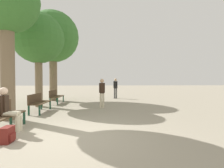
{
  "coord_description": "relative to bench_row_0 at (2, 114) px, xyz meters",
  "views": [
    {
      "loc": [
        0.99,
        -4.61,
        1.51
      ],
      "look_at": [
        1.61,
        7.05,
        1.21
      ],
      "focal_mm": 28.0,
      "sensor_mm": 36.0,
      "label": 1
    }
  ],
  "objects": [
    {
      "name": "ground_plane",
      "position": [
        1.98,
        -0.65,
        -0.5
      ],
      "size": [
        80.0,
        80.0,
        0.0
      ],
      "primitive_type": "plane",
      "color": "gray"
    },
    {
      "name": "tree_row_1",
      "position": [
        -0.58,
        4.63,
        3.26
      ],
      "size": [
        2.8,
        2.8,
        5.21
      ],
      "color": "#7A664C",
      "rests_on": "ground_plane"
    },
    {
      "name": "tree_row_0",
      "position": [
        -0.58,
        1.46,
        3.77
      ],
      "size": [
        2.37,
        2.37,
        5.63
      ],
      "color": "#7A664C",
      "rests_on": "ground_plane"
    },
    {
      "name": "backpack",
      "position": [
        0.7,
        -1.01,
        -0.32
      ],
      "size": [
        0.25,
        0.35,
        0.38
      ],
      "color": "maroon",
      "rests_on": "ground_plane"
    },
    {
      "name": "bench_row_0",
      "position": [
        0.0,
        0.0,
        0.0
      ],
      "size": [
        0.53,
        1.59,
        0.85
      ],
      "color": "#4C3823",
      "rests_on": "ground_plane"
    },
    {
      "name": "bench_row_1",
      "position": [
        0.0,
        2.93,
        0.0
      ],
      "size": [
        0.53,
        1.59,
        0.85
      ],
      "color": "#4C3823",
      "rests_on": "ground_plane"
    },
    {
      "name": "tree_row_2",
      "position": [
        -0.58,
        7.49,
        4.02
      ],
      "size": [
        3.64,
        3.64,
        6.4
      ],
      "color": "#7A664C",
      "rests_on": "ground_plane"
    },
    {
      "name": "pedestrian_near",
      "position": [
        2.93,
        4.05,
        0.38
      ],
      "size": [
        0.31,
        0.21,
        1.55
      ],
      "color": "beige",
      "rests_on": "ground_plane"
    },
    {
      "name": "person_seated",
      "position": [
        0.24,
        -0.1,
        0.18
      ],
      "size": [
        0.59,
        0.34,
        1.29
      ],
      "color": "beige",
      "rests_on": "ground_plane"
    },
    {
      "name": "bench_row_2",
      "position": [
        0.0,
        5.87,
        0.0
      ],
      "size": [
        0.53,
        1.59,
        0.85
      ],
      "color": "#4C3823",
      "rests_on": "ground_plane"
    },
    {
      "name": "pedestrian_mid",
      "position": [
        3.99,
        8.62,
        0.41
      ],
      "size": [
        0.32,
        0.29,
        1.6
      ],
      "color": "#4C4C4C",
      "rests_on": "ground_plane"
    }
  ]
}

